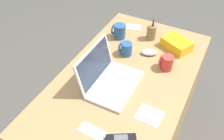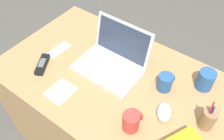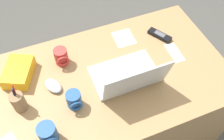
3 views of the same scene
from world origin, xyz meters
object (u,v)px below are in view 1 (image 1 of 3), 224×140
computer_mouse (149,52)px  coffee_mug_white (126,49)px  coffee_mug_tall (119,31)px  laptop (109,79)px  coffee_mug_spare (167,63)px  snack_bag (176,44)px  pen_holder (151,32)px  cordless_phone (121,139)px

computer_mouse → coffee_mug_white: 0.16m
computer_mouse → coffee_mug_tall: 0.28m
laptop → coffee_mug_tall: 0.48m
coffee_mug_spare → coffee_mug_white: bearing=87.2°
snack_bag → computer_mouse: bearing=136.7°
laptop → computer_mouse: laptop is taller
coffee_mug_spare → pen_holder: size_ratio=0.54×
computer_mouse → cordless_phone: (-0.68, -0.12, -0.00)m
coffee_mug_spare → pen_holder: (0.26, 0.20, 0.01)m
laptop → coffee_mug_white: (0.30, 0.03, 0.00)m
coffee_mug_white → coffee_mug_tall: bearing=39.0°
cordless_phone → snack_bag: 0.83m
laptop → snack_bag: 0.58m
coffee_mug_white → snack_bag: coffee_mug_white is taller
coffee_mug_tall → coffee_mug_spare: bearing=-112.5°
pen_holder → coffee_mug_white: bearing=161.3°
laptop → pen_holder: laptop is taller
coffee_mug_tall → cordless_phone: bearing=-153.3°
laptop → pen_holder: size_ratio=1.95×
coffee_mug_tall → snack_bag: coffee_mug_tall is taller
coffee_mug_spare → laptop: bearing=138.6°
coffee_mug_spare → cordless_phone: 0.60m
coffee_mug_tall → pen_holder: bearing=-66.5°
cordless_phone → coffee_mug_spare: bearing=-2.4°
computer_mouse → pen_holder: pen_holder is taller
computer_mouse → cordless_phone: 0.69m
coffee_mug_spare → cordless_phone: (-0.59, 0.03, -0.04)m
computer_mouse → snack_bag: bearing=-68.0°
coffee_mug_white → coffee_mug_spare: coffee_mug_spare is taller
coffee_mug_tall → pen_holder: size_ratio=0.59×
computer_mouse → pen_holder: 0.19m
laptop → snack_bag: bearing=-25.3°
coffee_mug_spare → pen_holder: bearing=37.4°
laptop → coffee_mug_tall: size_ratio=3.33×
snack_bag → laptop: bearing=154.7°
coffee_mug_tall → snack_bag: (0.07, -0.41, -0.02)m
computer_mouse → coffee_mug_white: size_ratio=1.20×
coffee_mug_white → coffee_mug_tall: coffee_mug_tall is taller
coffee_mug_spare → snack_bag: 0.24m
coffee_mug_tall → coffee_mug_spare: 0.44m
pen_holder → snack_bag: bearing=-97.8°
coffee_mug_white → cordless_phone: bearing=-157.0°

